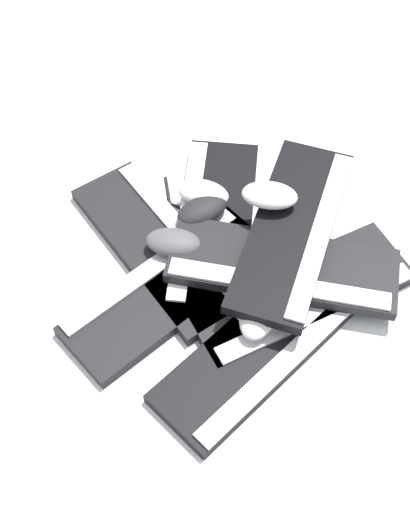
# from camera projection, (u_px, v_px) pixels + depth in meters

# --- Properties ---
(ground_plane) EXTENTS (3.20, 3.20, 0.00)m
(ground_plane) POSITION_uv_depth(u_px,v_px,m) (245.00, 286.00, 1.40)
(ground_plane) COLOR silver
(keyboard_0) EXTENTS (0.35, 0.46, 0.03)m
(keyboard_0) POSITION_uv_depth(u_px,v_px,m) (261.00, 348.00, 1.30)
(keyboard_0) COLOR black
(keyboard_0) RESTS_ON ground
(keyboard_1) EXTENTS (0.24, 0.46, 0.03)m
(keyboard_1) POSITION_uv_depth(u_px,v_px,m) (301.00, 294.00, 1.37)
(keyboard_1) COLOR black
(keyboard_1) RESTS_ON ground
(keyboard_2) EXTENTS (0.46, 0.30, 0.03)m
(keyboard_2) POSITION_uv_depth(u_px,v_px,m) (214.00, 222.00, 1.48)
(keyboard_2) COLOR black
(keyboard_2) RESTS_ON ground
(keyboard_3) EXTENTS (0.46, 0.29, 0.03)m
(keyboard_3) POSITION_uv_depth(u_px,v_px,m) (158.00, 245.00, 1.44)
(keyboard_3) COLOR black
(keyboard_3) RESTS_ON ground
(keyboard_4) EXTENTS (0.33, 0.46, 0.03)m
(keyboard_4) POSITION_uv_depth(u_px,v_px,m) (169.00, 289.00, 1.38)
(keyboard_4) COLOR black
(keyboard_4) RESTS_ON ground
(keyboard_5) EXTENTS (0.33, 0.46, 0.03)m
(keyboard_5) POSITION_uv_depth(u_px,v_px,m) (282.00, 265.00, 1.38)
(keyboard_5) COLOR black
(keyboard_5) RESTS_ON keyboard_1
(keyboard_6) EXTENTS (0.45, 0.37, 0.03)m
(keyboard_6) POSITION_uv_depth(u_px,v_px,m) (294.00, 229.00, 1.39)
(keyboard_6) COLOR black
(keyboard_6) RESTS_ON keyboard_5
(mouse_0) EXTENTS (0.09, 0.12, 0.04)m
(mouse_0) POSITION_uv_depth(u_px,v_px,m) (202.00, 210.00, 1.45)
(mouse_0) COLOR black
(mouse_0) RESTS_ON keyboard_2
(mouse_1) EXTENTS (0.12, 0.09, 0.04)m
(mouse_1) POSITION_uv_depth(u_px,v_px,m) (252.00, 310.00, 1.31)
(mouse_1) COLOR silver
(mouse_1) RESTS_ON keyboard_0
(mouse_2) EXTENTS (0.10, 0.13, 0.04)m
(mouse_2) POSITION_uv_depth(u_px,v_px,m) (270.00, 195.00, 1.39)
(mouse_2) COLOR silver
(mouse_2) RESTS_ON keyboard_6
(mouse_3) EXTENTS (0.10, 0.13, 0.04)m
(mouse_3) POSITION_uv_depth(u_px,v_px,m) (173.00, 242.00, 1.40)
(mouse_3) COLOR #4C4C51
(mouse_3) RESTS_ON keyboard_3
(mouse_4) EXTENTS (0.13, 0.11, 0.04)m
(mouse_4) POSITION_uv_depth(u_px,v_px,m) (258.00, 315.00, 1.30)
(mouse_4) COLOR silver
(mouse_4) RESTS_ON keyboard_0
(mouse_5) EXTENTS (0.12, 0.13, 0.04)m
(mouse_5) POSITION_uv_depth(u_px,v_px,m) (203.00, 193.00, 1.47)
(mouse_5) COLOR silver
(mouse_5) RESTS_ON keyboard_2
(cable_0) EXTENTS (0.27, 0.34, 0.01)m
(cable_0) POSITION_uv_depth(u_px,v_px,m) (255.00, 221.00, 1.49)
(cable_0) COLOR black
(cable_0) RESTS_ON ground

